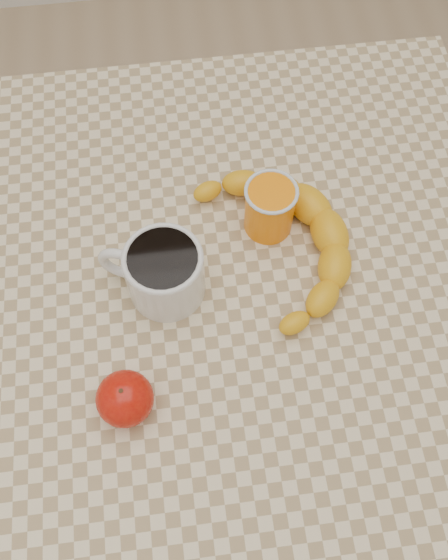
{
  "coord_description": "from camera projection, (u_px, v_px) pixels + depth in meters",
  "views": [
    {
      "loc": [
        -0.04,
        -0.35,
        1.46
      ],
      "look_at": [
        0.0,
        0.0,
        0.77
      ],
      "focal_mm": 40.0,
      "sensor_mm": 36.0,
      "label": 1
    }
  ],
  "objects": [
    {
      "name": "apple",
      "position": [
        125.0,
        399.0,
        0.7
      ],
      "size": [
        0.08,
        0.08,
        0.06
      ],
      "color": "#A40A05",
      "rests_on": "table"
    },
    {
      "name": "coffee_mug",
      "position": [
        163.0,
        271.0,
        0.75
      ],
      "size": [
        0.15,
        0.13,
        0.08
      ],
      "color": "silver",
      "rests_on": "table"
    },
    {
      "name": "banana",
      "position": [
        282.0,
        241.0,
        0.8
      ],
      "size": [
        0.32,
        0.38,
        0.05
      ],
      "primitive_type": null,
      "rotation": [
        0.0,
        0.0,
        0.21
      ],
      "color": "yellow",
      "rests_on": "table"
    },
    {
      "name": "orange_juice_glass",
      "position": [
        270.0,
        208.0,
        0.8
      ],
      "size": [
        0.07,
        0.07,
        0.08
      ],
      "color": "orange",
      "rests_on": "table"
    },
    {
      "name": "table",
      "position": [
        224.0,
        314.0,
        0.87
      ],
      "size": [
        0.8,
        0.8,
        0.75
      ],
      "color": "beige",
      "rests_on": "ground"
    },
    {
      "name": "ground",
      "position": [
        224.0,
        427.0,
        1.46
      ],
      "size": [
        3.0,
        3.0,
        0.0
      ],
      "primitive_type": "plane",
      "color": "tan",
      "rests_on": "ground"
    }
  ]
}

